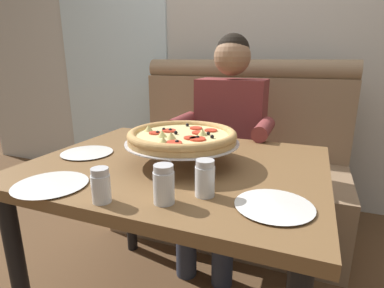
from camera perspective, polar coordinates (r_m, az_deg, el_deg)
back_wall_with_window at (r=2.56m, az=11.86°, el=21.38°), size 6.00×0.12×2.80m
window_panel at (r=3.00m, az=-15.00°, el=20.31°), size 1.10×0.02×2.80m
booth_bench at (r=2.12m, az=7.59°, el=-4.78°), size 1.46×0.78×1.13m
dining_table at (r=1.22m, az=-2.75°, el=-7.73°), size 1.10×0.88×0.75m
diner_main at (r=1.77m, az=6.37°, el=1.78°), size 0.54×0.64×1.27m
pizza at (r=1.15m, az=-1.86°, el=1.36°), size 0.43×0.43×0.14m
shaker_pepper_flakes at (r=0.85m, az=-5.30°, el=-8.04°), size 0.06×0.06×0.11m
shaker_oregano at (r=0.89m, az=-16.70°, el=-7.88°), size 0.05×0.05×0.10m
shaker_parmesan at (r=0.89m, az=2.44°, el=-6.90°), size 0.06×0.06×0.11m
plate_near_left at (r=1.06m, az=-25.05°, el=-6.62°), size 0.23×0.23×0.02m
plate_near_right at (r=1.36m, az=-19.12°, el=-1.32°), size 0.21×0.21×0.02m
plate_far_side at (r=0.86m, az=15.19°, el=-10.78°), size 0.21×0.21×0.02m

